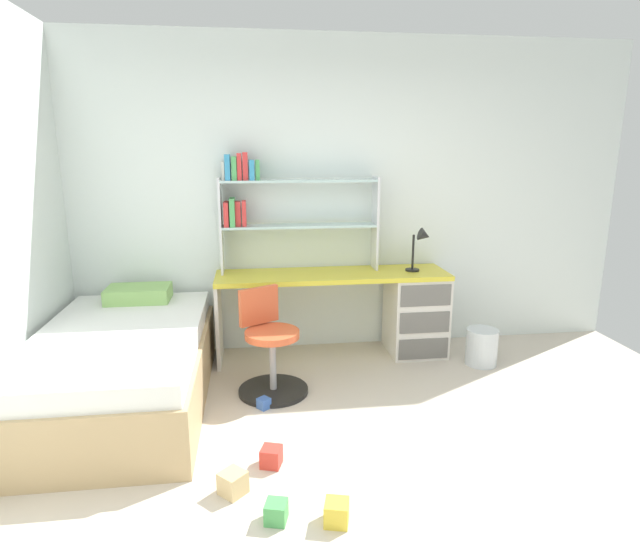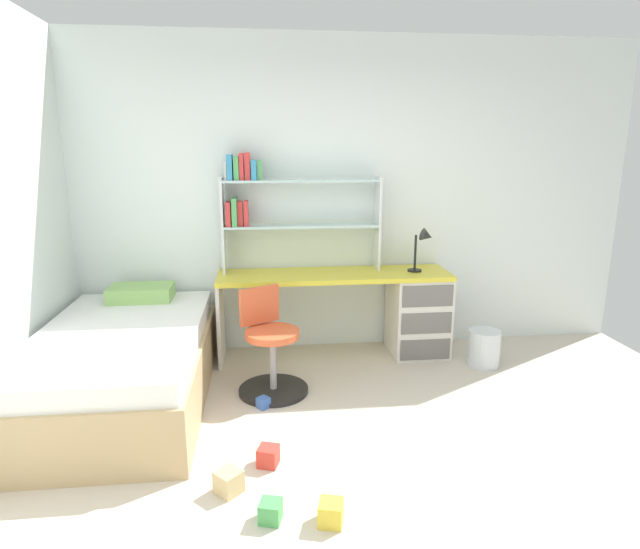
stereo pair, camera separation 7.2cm
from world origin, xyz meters
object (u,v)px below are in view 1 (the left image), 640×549
object	(u,v)px
bookshelf_hutch	(274,201)
toy_block_natural_1	(233,483)
desk	(392,307)
toy_block_blue_2	(264,403)
swivel_chair	(270,353)
waste_bin	(482,347)
toy_block_red_3	(271,457)
bed_platform	(122,367)
desk_lamp	(422,243)
toy_block_yellow_4	(337,512)
toy_block_green_0	(276,512)

from	to	relation	value
bookshelf_hutch	toy_block_natural_1	bearing A→B (deg)	-99.54
desk	toy_block_blue_2	bearing A→B (deg)	-142.19
desk	swivel_chair	xyz separation A→B (m)	(-1.09, -0.63, -0.12)
waste_bin	toy_block_blue_2	distance (m)	1.92
desk	toy_block_red_3	xyz separation A→B (m)	(-1.13, -1.58, -0.37)
swivel_chair	waste_bin	world-z (taller)	swivel_chair
bookshelf_hutch	toy_block_blue_2	world-z (taller)	bookshelf_hutch
bed_platform	toy_block_blue_2	xyz separation A→B (m)	(0.98, -0.20, -0.24)
desk	bookshelf_hutch	bearing A→B (deg)	172.07
toy_block_red_3	toy_block_blue_2	bearing A→B (deg)	92.14
desk_lamp	toy_block_yellow_4	size ratio (longest dim) A/B	3.31
toy_block_natural_1	toy_block_yellow_4	size ratio (longest dim) A/B	1.06
desk_lamp	bed_platform	bearing A→B (deg)	-164.59
toy_block_yellow_4	toy_block_blue_2	bearing A→B (deg)	104.93
waste_bin	toy_block_yellow_4	bearing A→B (deg)	-131.05
toy_block_natural_1	toy_block_blue_2	world-z (taller)	toy_block_natural_1
toy_block_green_0	toy_block_blue_2	world-z (taller)	toy_block_green_0
toy_block_red_3	toy_block_yellow_4	distance (m)	0.60
toy_block_natural_1	toy_block_red_3	world-z (taller)	toy_block_natural_1
desk_lamp	toy_block_yellow_4	world-z (taller)	desk_lamp
bed_platform	toy_block_yellow_4	size ratio (longest dim) A/B	16.79
toy_block_blue_2	toy_block_natural_1	bearing A→B (deg)	-101.48
waste_bin	toy_block_red_3	world-z (taller)	waste_bin
bookshelf_hutch	desk_lamp	xyz separation A→B (m)	(1.24, -0.19, -0.35)
toy_block_blue_2	bed_platform	bearing A→B (deg)	168.59
swivel_chair	toy_block_blue_2	xyz separation A→B (m)	(-0.06, -0.27, -0.27)
bookshelf_hutch	toy_block_yellow_4	size ratio (longest dim) A/B	11.60
toy_block_green_0	toy_block_yellow_4	world-z (taller)	toy_block_yellow_4
toy_block_blue_2	toy_block_red_3	bearing A→B (deg)	-87.86
bookshelf_hutch	bed_platform	world-z (taller)	bookshelf_hutch
bookshelf_hutch	desk	bearing A→B (deg)	-7.93
bed_platform	swivel_chair	bearing A→B (deg)	3.79
desk	swivel_chair	distance (m)	1.27
bookshelf_hutch	bed_platform	xyz separation A→B (m)	(-1.13, -0.84, -1.07)
bookshelf_hutch	toy_block_green_0	bearing A→B (deg)	-92.92
bookshelf_hutch	toy_block_green_0	size ratio (longest dim) A/B	12.91
desk_lamp	toy_block_blue_2	distance (m)	1.89
desk_lamp	swivel_chair	world-z (taller)	desk_lamp
bed_platform	toy_block_green_0	bearing A→B (deg)	-53.17
waste_bin	toy_block_green_0	size ratio (longest dim) A/B	2.96
desk	toy_block_red_3	size ratio (longest dim) A/B	17.72
desk	toy_block_green_0	world-z (taller)	desk
bookshelf_hutch	swivel_chair	xyz separation A→B (m)	(-0.08, -0.77, -1.04)
desk	bookshelf_hutch	world-z (taller)	bookshelf_hutch
toy_block_green_0	toy_block_blue_2	size ratio (longest dim) A/B	1.36
toy_block_green_0	toy_block_yellow_4	size ratio (longest dim) A/B	0.90
bed_platform	toy_block_natural_1	bearing A→B (deg)	-54.30
bed_platform	toy_block_blue_2	size ratio (longest dim) A/B	25.47
bed_platform	toy_block_green_0	distance (m)	1.71
bookshelf_hutch	waste_bin	world-z (taller)	bookshelf_hutch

